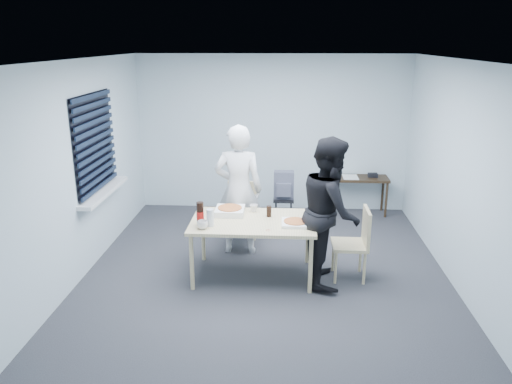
# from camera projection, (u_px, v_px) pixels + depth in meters

# --- Properties ---
(room) EXTENTS (5.00, 5.00, 5.00)m
(room) POSITION_uv_depth(u_px,v_px,m) (98.00, 151.00, 6.43)
(room) COLOR #292A2E
(room) RESTS_ON ground
(dining_table) EXTENTS (1.49, 0.94, 0.73)m
(dining_table) POSITION_uv_depth(u_px,v_px,m) (253.00, 225.00, 6.03)
(dining_table) COLOR beige
(dining_table) RESTS_ON ground
(chair_far) EXTENTS (0.42, 0.42, 0.89)m
(chair_far) POSITION_uv_depth(u_px,v_px,m) (242.00, 209.00, 7.08)
(chair_far) COLOR beige
(chair_far) RESTS_ON ground
(chair_right) EXTENTS (0.42, 0.42, 0.89)m
(chair_right) POSITION_uv_depth(u_px,v_px,m) (357.00, 239.00, 6.01)
(chair_right) COLOR beige
(chair_right) RESTS_ON ground
(person_white) EXTENTS (0.65, 0.42, 1.77)m
(person_white) POSITION_uv_depth(u_px,v_px,m) (239.00, 190.00, 6.67)
(person_white) COLOR silver
(person_white) RESTS_ON ground
(person_black) EXTENTS (0.47, 0.86, 1.77)m
(person_black) POSITION_uv_depth(u_px,v_px,m) (330.00, 211.00, 5.84)
(person_black) COLOR black
(person_black) RESTS_ON ground
(side_table) EXTENTS (0.95, 0.42, 0.63)m
(side_table) POSITION_uv_depth(u_px,v_px,m) (359.00, 182.00, 8.27)
(side_table) COLOR #342215
(side_table) RESTS_ON ground
(stool) EXTENTS (0.32, 0.32, 0.44)m
(stool) POSITION_uv_depth(u_px,v_px,m) (283.00, 205.00, 7.82)
(stool) COLOR black
(stool) RESTS_ON ground
(backpack) EXTENTS (0.31, 0.23, 0.43)m
(backpack) POSITION_uv_depth(u_px,v_px,m) (284.00, 185.00, 7.72)
(backpack) COLOR slate
(backpack) RESTS_ON stool
(pizza_box_a) EXTENTS (0.35, 0.35, 0.09)m
(pizza_box_a) POSITION_uv_depth(u_px,v_px,m) (230.00, 211.00, 6.22)
(pizza_box_a) COLOR white
(pizza_box_a) RESTS_ON dining_table
(pizza_box_b) EXTENTS (0.32, 0.32, 0.05)m
(pizza_box_b) POSITION_uv_depth(u_px,v_px,m) (295.00, 223.00, 5.88)
(pizza_box_b) COLOR white
(pizza_box_b) RESTS_ON dining_table
(mug_a) EXTENTS (0.17, 0.17, 0.10)m
(mug_a) POSITION_uv_depth(u_px,v_px,m) (203.00, 225.00, 5.73)
(mug_a) COLOR silver
(mug_a) RESTS_ON dining_table
(mug_b) EXTENTS (0.10, 0.10, 0.09)m
(mug_b) POSITION_uv_depth(u_px,v_px,m) (254.00, 208.00, 6.30)
(mug_b) COLOR silver
(mug_b) RESTS_ON dining_table
(cola_glass) EXTENTS (0.08, 0.08, 0.14)m
(cola_glass) POSITION_uv_depth(u_px,v_px,m) (269.00, 211.00, 6.12)
(cola_glass) COLOR black
(cola_glass) RESTS_ON dining_table
(soda_bottle) EXTENTS (0.09, 0.09, 0.28)m
(soda_bottle) POSITION_uv_depth(u_px,v_px,m) (200.00, 214.00, 5.82)
(soda_bottle) COLOR black
(soda_bottle) RESTS_ON dining_table
(plastic_cups) EXTENTS (0.11, 0.11, 0.21)m
(plastic_cups) POSITION_uv_depth(u_px,v_px,m) (210.00, 218.00, 5.80)
(plastic_cups) COLOR silver
(plastic_cups) RESTS_ON dining_table
(rubber_band) EXTENTS (0.06, 0.06, 0.00)m
(rubber_band) POSITION_uv_depth(u_px,v_px,m) (268.00, 230.00, 5.70)
(rubber_band) COLOR red
(rubber_band) RESTS_ON dining_table
(papers) EXTENTS (0.34, 0.40, 0.01)m
(papers) POSITION_uv_depth(u_px,v_px,m) (350.00, 177.00, 8.25)
(papers) COLOR white
(papers) RESTS_ON side_table
(black_box) EXTENTS (0.16, 0.12, 0.07)m
(black_box) POSITION_uv_depth(u_px,v_px,m) (373.00, 175.00, 8.24)
(black_box) COLOR black
(black_box) RESTS_ON side_table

